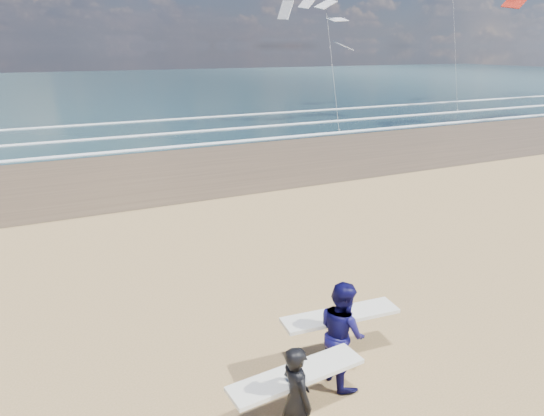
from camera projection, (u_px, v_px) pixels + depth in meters
wet_sand_strip at (448, 138)px, 31.54m from camera, size 220.00×12.00×0.01m
ocean at (198, 83)px, 77.72m from camera, size 220.00×100.00×0.02m
foam_breakers at (358, 118)px, 40.17m from camera, size 220.00×11.70×0.05m
surfer_near at (296, 395)px, 7.05m from camera, size 2.23×1.02×1.74m
surfer_far at (342, 332)px, 8.46m from camera, size 2.24×1.19×1.94m
kite_1 at (330, 45)px, 35.22m from camera, size 6.65×4.83×9.92m
kite_5 at (454, 18)px, 44.65m from camera, size 5.41×4.70×15.27m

